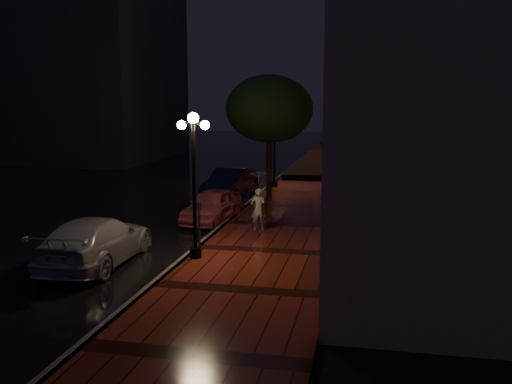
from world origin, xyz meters
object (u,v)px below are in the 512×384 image
Objects in this scene: pink_car at (212,205)px; street_tree at (270,111)px; navy_car at (230,184)px; silver_car at (96,241)px; parking_meter at (199,220)px; streetlamp_near at (194,177)px; woman_with_umbrella at (259,191)px; streetlamp_far at (275,141)px.

street_tree is at bearing 81.78° from pink_car.
silver_car is (-1.18, -11.55, -0.02)m from navy_car.
parking_meter is at bearing -146.17° from silver_car.
streetlamp_near is 4.15m from woman_with_umbrella.
street_tree is at bearing 63.75° from parking_meter.
streetlamp_far reaches higher than pink_car.
silver_car is 3.21m from parking_meter.
streetlamp_near is at bearing -91.35° from street_tree.
woman_with_umbrella is at bearing -83.51° from streetlamp_far.
woman_with_umbrella is at bearing 40.39° from parking_meter.
parking_meter is at bearing -90.89° from streetlamp_far.
streetlamp_near is 0.88× the size of silver_car.
woman_with_umbrella is (3.96, 4.62, 0.86)m from silver_car.
woman_with_umbrella is at bearing 73.29° from streetlamp_near.
streetlamp_near is at bearing -90.00° from streetlamp_far.
navy_car is (-0.55, 5.20, 0.08)m from pink_car.
parking_meter is (-0.46, -9.92, -3.19)m from street_tree.
navy_car is 2.99× the size of parking_meter.
parking_meter is at bearing -75.18° from navy_car.
streetlamp_near is 0.97× the size of navy_car.
streetlamp_near is 1.12× the size of pink_car.
streetlamp_far is 0.88× the size of silver_car.
silver_car is (-3.06, -11.77, -3.53)m from street_tree.
streetlamp_far is 2.01× the size of woman_with_umbrella.
streetlamp_near reaches higher than woman_with_umbrella.
navy_car reaches higher than silver_car.
pink_car is at bearing -106.71° from silver_car.
streetlamp_near is at bearing -74.95° from navy_car.
pink_car is at bearing 77.42° from parking_meter.
navy_car is (-1.63, -3.22, -1.87)m from streetlamp_far.
streetlamp_near is 2.90× the size of parking_meter.
parking_meter is (-0.20, -12.93, -1.55)m from streetlamp_far.
street_tree is 12.66m from silver_car.
streetlamp_far is at bearing 94.91° from street_tree.
street_tree reaches higher than pink_car.
silver_car is at bearing -168.26° from parking_meter.
streetlamp_far is at bearing 69.68° from navy_car.
parking_meter is at bearing 100.59° from streetlamp_near.
parking_meter is at bearing 50.01° from woman_with_umbrella.
streetlamp_near is 11.06m from navy_car.
navy_car is 9.82m from parking_meter.
streetlamp_far reaches higher than parking_meter.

